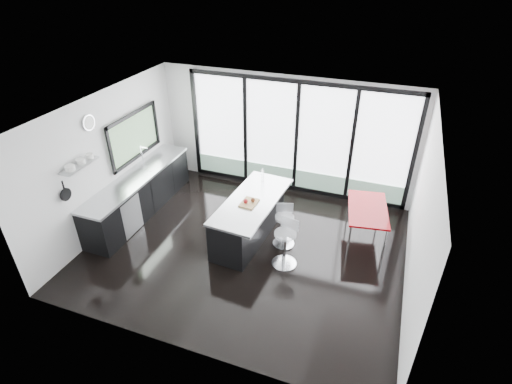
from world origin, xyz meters
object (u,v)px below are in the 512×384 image
at_px(bar_stool_far, 284,230).
at_px(red_table, 365,223).
at_px(island, 249,217).
at_px(bar_stool_near, 285,249).

distance_m(bar_stool_far, red_table, 1.68).
relative_size(island, red_table, 1.70).
distance_m(bar_stool_near, red_table, 1.88).
xyz_separation_m(bar_stool_far, red_table, (1.48, 0.80, 0.01)).
height_order(island, bar_stool_far, island).
bearing_deg(bar_stool_near, red_table, 58.80).
xyz_separation_m(island, red_table, (2.23, 0.76, -0.10)).
xyz_separation_m(bar_stool_near, red_table, (1.29, 1.37, -0.02)).
bearing_deg(bar_stool_far, island, 160.27).
height_order(bar_stool_near, red_table, bar_stool_near).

